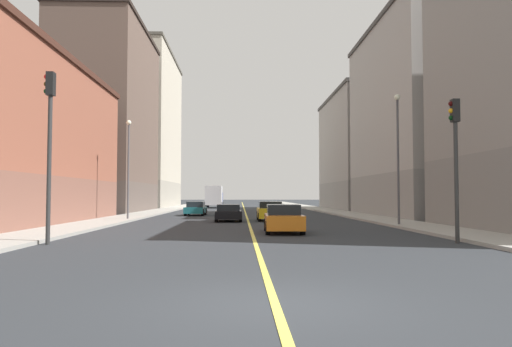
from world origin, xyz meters
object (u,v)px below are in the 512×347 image
Objects in this scene: traffic_light_right_near at (49,134)px; car_teal at (196,209)px; building_left_far at (363,152)px; street_lamp_right_near at (128,159)px; car_orange at (283,219)px; building_right_midblock at (108,120)px; car_black at (228,213)px; street_lamp_left_near at (398,146)px; building_left_mid at (421,119)px; traffic_light_left_near at (455,149)px; box_truck at (214,196)px; building_right_distant at (146,131)px; car_yellow at (270,211)px.

traffic_light_right_near reaches higher than car_teal.
traffic_light_right_near is at bearing -118.23° from building_left_far.
car_orange is (10.41, -11.74, -3.87)m from street_lamp_right_near.
building_right_midblock reaches higher than car_black.
street_lamp_left_near is at bearing -32.10° from car_black.
traffic_light_right_near reaches higher than car_orange.
traffic_light_right_near is (-23.39, -23.48, -4.43)m from building_left_mid.
traffic_light_left_near is at bearing -64.67° from car_teal.
car_black is (3.27, -10.22, -0.04)m from car_teal.
car_black is at bearing -85.40° from box_truck.
traffic_light_right_near is 11.44m from car_orange.
building_left_mid is 0.97× the size of building_left_far.
street_lamp_right_near is (-24.37, -6.29, -4.09)m from building_left_mid.
traffic_light_left_near is 0.86× the size of traffic_light_right_near.
traffic_light_right_near is at bearing -149.56° from street_lamp_left_near.
box_truck is (-19.96, 9.83, -5.79)m from building_left_far.
box_truck is (-19.96, 29.91, -6.94)m from building_left_mid.
traffic_light_left_near is 8.82m from car_orange.
traffic_light_left_near is at bearing -60.32° from car_black.
car_teal is at bearing -139.84° from building_left_far.
box_truck is (-12.25, 53.39, -1.98)m from traffic_light_left_near.
traffic_light_right_near is at bearing -86.72° from street_lamp_right_near.
street_lamp_right_near is at bearing -70.26° from building_right_midblock.
car_teal is at bearing 129.11° from street_lamp_left_near.
building_right_distant reaches higher than car_black.
building_right_distant is at bearing 97.55° from traffic_light_right_near.
car_orange is (17.10, -52.44, -11.47)m from building_right_distant.
car_orange is at bearing -71.94° from building_right_distant.
traffic_light_left_near is 0.77× the size of street_lamp_right_near.
street_lamp_left_near reaches higher than car_teal.
traffic_light_right_near is 1.61× the size of car_orange.
car_orange is at bearing -74.44° from car_black.
traffic_light_left_near is (-7.70, -23.48, -4.97)m from building_left_mid.
car_yellow is (17.16, -18.89, -9.72)m from building_right_midblock.
building_left_mid is at bearing 71.84° from traffic_light_left_near.
building_left_far is at bearing 90.00° from building_left_mid.
building_left_mid reaches higher than car_orange.
street_lamp_right_near reaches higher than car_orange.
building_left_mid is 15.69m from street_lamp_left_near.
building_right_distant is 4.31× the size of traffic_light_left_near.
traffic_light_left_near is 18.27m from car_yellow.
street_lamp_right_near reaches higher than traffic_light_right_near.
traffic_light_right_near is (-23.39, -43.56, -3.28)m from building_left_far.
building_right_midblock is 27.31m from car_yellow.
street_lamp_left_near is 1.90× the size of car_orange.
street_lamp_left_near is (24.37, -26.00, -5.58)m from building_right_midblock.
building_right_distant is 3.34× the size of street_lamp_right_near.
building_right_distant reaches higher than building_right_midblock.
building_left_far is 34.52m from building_right_distant.
traffic_light_right_near is 26.91m from car_teal.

